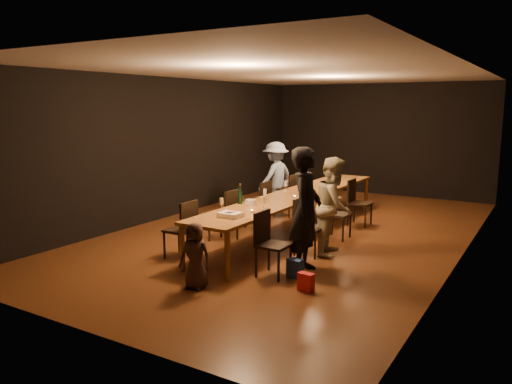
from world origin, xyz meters
The scene contains 30 objects.
ground centered at (0.00, 0.00, 0.00)m, with size 10.00×10.00×0.00m, color #462B11.
room_shell centered at (0.00, 0.00, 2.08)m, with size 6.04×10.04×3.02m.
table centered at (0.00, 0.00, 0.70)m, with size 0.90×6.00×0.75m.
chair_right_0 centered at (0.85, -2.40, 0.47)m, with size 0.42×0.42×0.93m, color black, non-canonical shape.
chair_right_1 centered at (0.85, -1.20, 0.47)m, with size 0.42×0.42×0.93m, color black, non-canonical shape.
chair_right_2 centered at (0.85, 0.00, 0.47)m, with size 0.42×0.42×0.93m, color black, non-canonical shape.
chair_right_3 centered at (0.85, 1.20, 0.47)m, with size 0.42×0.42×0.93m, color black, non-canonical shape.
chair_left_0 centered at (-0.85, -2.40, 0.47)m, with size 0.42×0.42×0.93m, color black, non-canonical shape.
chair_left_1 centered at (-0.85, -1.20, 0.47)m, with size 0.42×0.42×0.93m, color black, non-canonical shape.
chair_left_2 centered at (-0.85, 0.00, 0.47)m, with size 0.42×0.42×0.93m, color black, non-canonical shape.
chair_left_3 centered at (-0.85, 1.20, 0.47)m, with size 0.42×0.42×0.93m, color black, non-canonical shape.
woman_birthday centered at (1.15, -2.00, 0.92)m, with size 0.67×0.44×1.83m, color black.
woman_tan centered at (1.15, -0.93, 0.80)m, with size 0.77×0.60×1.59m, color #C5BA94.
man_blue centered at (-1.31, 1.56, 0.79)m, with size 1.03×0.59×1.59m, color #8CABD8.
child centered at (0.19, -3.35, 0.45)m, with size 0.44×0.28×0.89m, color #3E2A23.
gift_bag_red centered at (1.50, -2.70, 0.12)m, with size 0.21×0.11×0.25m, color red.
gift_bag_blue centered at (1.14, -2.29, 0.13)m, with size 0.21×0.14×0.27m, color #254AA1.
birthday_cake centered at (0.05, -2.31, 0.79)m, with size 0.33×0.27×0.08m.
plate_stack centered at (-0.16, -1.39, 0.80)m, with size 0.18×0.18×0.10m, color silver.
champagne_bottle centered at (-0.38, -1.37, 0.93)m, with size 0.08×0.08×0.35m, color black, non-canonical shape.
ice_bucket centered at (-0.10, 0.64, 0.87)m, with size 0.22×0.22×0.24m, color #B1B1B6.
wineglass_0 centered at (-0.33, -1.99, 0.85)m, with size 0.06×0.06×0.21m, color beige, non-canonical shape.
wineglass_1 centered at (0.19, -1.56, 0.85)m, with size 0.06×0.06×0.21m, color beige, non-canonical shape.
wineglass_2 centered at (-0.17, -0.88, 0.85)m, with size 0.06×0.06×0.21m, color silver, non-canonical shape.
wineglass_3 centered at (0.36, -0.49, 0.85)m, with size 0.06×0.06×0.21m, color beige, non-canonical shape.
wineglass_4 centered at (-0.32, 0.16, 0.85)m, with size 0.06×0.06×0.21m, color silver, non-canonical shape.
wineglass_5 centered at (0.24, 0.81, 0.85)m, with size 0.06×0.06×0.21m, color silver, non-canonical shape.
tealight_near centered at (0.15, -1.84, 0.77)m, with size 0.05×0.05×0.03m, color #B2B7B2.
tealight_mid centered at (0.15, -0.36, 0.77)m, with size 0.05×0.05×0.03m, color #B2B7B2.
tealight_far centered at (0.15, 1.65, 0.77)m, with size 0.05×0.05×0.03m, color #B2B7B2.
Camera 1 is at (4.16, -8.36, 2.40)m, focal length 35.00 mm.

